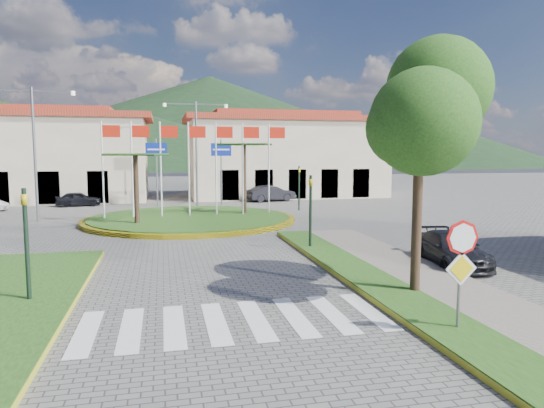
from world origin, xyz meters
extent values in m
plane|color=#605D5B|center=(0.00, 0.00, 0.00)|extent=(160.00, 160.00, 0.00)
cube|color=gray|center=(6.00, 2.00, 0.07)|extent=(4.00, 28.00, 0.15)
cube|color=#1E4413|center=(4.80, 2.00, 0.09)|extent=(1.60, 28.00, 0.18)
cube|color=silver|center=(0.00, 4.00, 0.01)|extent=(8.00, 3.00, 0.01)
cylinder|color=yellow|center=(0.00, 22.00, 0.12)|extent=(12.70, 12.70, 0.24)
cylinder|color=#1E4413|center=(0.00, 22.00, 0.15)|extent=(12.00, 12.00, 0.30)
cylinder|color=black|center=(-3.00, 20.00, 2.02)|extent=(0.28, 0.28, 4.05)
cylinder|color=black|center=(3.50, 23.00, 2.34)|extent=(0.28, 0.28, 4.68)
cylinder|color=silver|center=(-5.00, 22.50, 3.00)|extent=(0.10, 0.10, 6.00)
cube|color=red|center=(-4.45, 22.50, 5.40)|extent=(1.00, 0.03, 0.70)
cylinder|color=silver|center=(-3.33, 22.50, 3.00)|extent=(0.10, 0.10, 6.00)
cube|color=red|center=(-2.78, 22.50, 5.40)|extent=(1.00, 0.03, 0.70)
cylinder|color=silver|center=(-1.67, 22.50, 3.00)|extent=(0.10, 0.10, 6.00)
cube|color=red|center=(-1.12, 22.50, 5.40)|extent=(1.00, 0.03, 0.70)
cylinder|color=silver|center=(0.00, 22.50, 3.00)|extent=(0.10, 0.10, 6.00)
cube|color=red|center=(0.55, 22.50, 5.40)|extent=(1.00, 0.03, 0.70)
cylinder|color=silver|center=(1.67, 22.50, 3.00)|extent=(0.10, 0.10, 6.00)
cube|color=red|center=(2.22, 22.50, 5.40)|extent=(1.00, 0.03, 0.70)
cylinder|color=silver|center=(3.33, 22.50, 3.00)|extent=(0.10, 0.10, 6.00)
cube|color=red|center=(3.88, 22.50, 5.40)|extent=(1.00, 0.03, 0.70)
cylinder|color=silver|center=(5.00, 22.50, 3.00)|extent=(0.10, 0.10, 6.00)
cube|color=red|center=(5.55, 22.50, 5.40)|extent=(1.00, 0.03, 0.70)
cylinder|color=slate|center=(4.90, 2.00, 1.25)|extent=(0.07, 0.07, 2.50)
cylinder|color=red|center=(4.90, 1.95, 2.25)|extent=(0.80, 0.03, 0.80)
cube|color=yellow|center=(4.90, 1.94, 1.55)|extent=(0.78, 0.03, 0.78)
cylinder|color=black|center=(5.50, 5.00, 2.20)|extent=(0.28, 0.28, 4.40)
ellipsoid|color=#1A4512|center=(5.50, 5.00, 5.20)|extent=(3.60, 3.60, 3.20)
cylinder|color=black|center=(-5.20, 6.50, 1.60)|extent=(0.12, 0.12, 3.20)
imported|color=gold|center=(-5.20, 6.50, 2.60)|extent=(0.15, 0.18, 0.90)
cylinder|color=black|center=(4.50, 12.00, 1.60)|extent=(0.12, 0.12, 3.20)
imported|color=gold|center=(4.50, 12.00, 2.60)|extent=(0.15, 0.18, 0.90)
cylinder|color=black|center=(8.00, 26.00, 1.60)|extent=(0.12, 0.12, 3.20)
imported|color=gold|center=(8.00, 26.00, 2.60)|extent=(0.18, 0.15, 0.90)
cylinder|color=slate|center=(-2.00, 31.00, 2.60)|extent=(0.12, 0.12, 5.20)
cube|color=#0E2298|center=(-2.00, 30.94, 4.40)|extent=(1.60, 0.05, 1.00)
cylinder|color=slate|center=(3.00, 31.00, 2.60)|extent=(0.12, 0.12, 5.20)
cube|color=#0E2298|center=(3.00, 30.94, 4.40)|extent=(1.60, 0.05, 1.00)
cylinder|color=slate|center=(1.00, 30.00, 4.00)|extent=(0.16, 0.16, 8.00)
cube|color=slate|center=(-0.20, 30.00, 7.80)|extent=(2.40, 0.08, 0.08)
cube|color=slate|center=(2.20, 30.00, 7.80)|extent=(2.40, 0.08, 0.08)
cylinder|color=slate|center=(-9.00, 24.00, 4.00)|extent=(0.16, 0.16, 8.00)
cube|color=slate|center=(-10.20, 24.00, 7.80)|extent=(2.40, 0.08, 0.08)
cube|color=slate|center=(-7.80, 24.00, 7.80)|extent=(2.40, 0.08, 0.08)
cube|color=#C3B293|center=(-14.00, 38.00, 3.50)|extent=(22.00, 9.00, 7.00)
cube|color=maroon|center=(-14.00, 38.00, 7.25)|extent=(23.32, 9.54, 0.50)
cube|color=maroon|center=(-14.00, 38.00, 7.75)|extent=(16.50, 4.95, 0.60)
cube|color=#C3B293|center=(10.00, 38.00, 3.50)|extent=(18.00, 9.00, 7.00)
cube|color=maroon|center=(10.00, 38.00, 7.25)|extent=(19.08, 9.54, 0.50)
cube|color=maroon|center=(10.00, 38.00, 7.75)|extent=(13.50, 4.95, 0.60)
cone|color=black|center=(15.00, 160.00, 15.00)|extent=(180.00, 180.00, 30.00)
cone|color=black|center=(70.00, 135.00, 9.00)|extent=(120.00, 120.00, 18.00)
cone|color=black|center=(-10.00, 130.00, 8.00)|extent=(110.00, 110.00, 16.00)
imported|color=black|center=(-8.00, 32.44, 0.57)|extent=(3.48, 1.74, 1.14)
imported|color=black|center=(7.49, 32.87, 0.69)|extent=(4.37, 2.24, 1.37)
imported|color=black|center=(8.77, 8.21, 0.60)|extent=(2.29, 4.36, 1.20)
camera|label=1|loc=(-1.59, -7.49, 4.13)|focal=32.00mm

